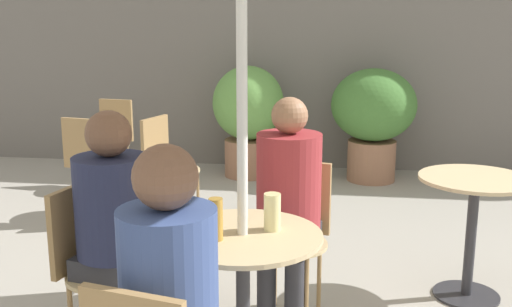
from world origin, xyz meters
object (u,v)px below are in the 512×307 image
bistro_chair_6 (165,160)px  beer_glass_0 (216,219)px  seated_person_1 (116,219)px  bistro_chair_1 (92,257)px  bistro_chair_4 (90,158)px  bistro_chair_0 (295,225)px  cafe_table_near (243,275)px  bistro_chair_3 (112,135)px  seated_person_0 (288,195)px  potted_plant_1 (373,114)px  bistro_chair_5 (157,216)px  potted_plant_0 (248,113)px  cafe_table_far (473,211)px  seated_person_2 (171,295)px  beer_glass_1 (272,212)px

bistro_chair_6 → beer_glass_0: bearing=-141.0°
bistro_chair_6 → seated_person_1: seated_person_1 is taller
seated_person_1 → beer_glass_0: bearing=-101.1°
bistro_chair_1 → beer_glass_0: (0.65, -0.26, 0.30)m
bistro_chair_4 → bistro_chair_0: bearing=152.6°
cafe_table_near → bistro_chair_3: bistro_chair_3 is taller
seated_person_0 → bistro_chair_6: bearing=138.5°
potted_plant_1 → bistro_chair_1: bearing=-112.9°
bistro_chair_5 → potted_plant_1: (1.34, 2.85, 0.17)m
potted_plant_0 → cafe_table_far: bearing=-56.9°
beer_glass_0 → potted_plant_0: size_ratio=0.15×
potted_plant_1 → beer_glass_0: bearing=-102.4°
seated_person_2 → beer_glass_0: size_ratio=7.07×
bistro_chair_3 → bistro_chair_5: 2.53m
bistro_chair_1 → bistro_chair_3: (-1.00, 2.87, 0.00)m
seated_person_2 → potted_plant_0: (-0.39, 4.25, -0.08)m
seated_person_0 → potted_plant_1: (0.59, 3.03, -0.04)m
cafe_table_near → beer_glass_0: beer_glass_0 is taller
bistro_chair_1 → bistro_chair_4: size_ratio=1.00×
bistro_chair_0 → cafe_table_near: bearing=-90.0°
seated_person_1 → beer_glass_1: bearing=-83.4°
cafe_table_far → seated_person_1: (-1.76, -0.93, 0.19)m
cafe_table_near → seated_person_2: size_ratio=0.59×
bistro_chair_0 → seated_person_0: bearing=-90.0°
cafe_table_far → beer_glass_0: bearing=-137.2°
bistro_chair_4 → beer_glass_0: (1.48, -2.20, 0.30)m
seated_person_1 → beer_glass_0: seated_person_1 is taller
bistro_chair_0 → bistro_chair_3: 2.99m
bistro_chair_4 → bistro_chair_6: bearing=-167.9°
bistro_chair_0 → potted_plant_0: potted_plant_0 is taller
bistro_chair_0 → beer_glass_0: (-0.26, -0.83, 0.30)m
bistro_chair_5 → potted_plant_0: size_ratio=0.74×
beer_glass_0 → bistro_chair_4: bearing=124.0°
bistro_chair_5 → potted_plant_1: potted_plant_1 is taller
bistro_chair_4 → beer_glass_0: 2.67m
cafe_table_near → bistro_chair_4: (-1.58, 2.11, -0.03)m
seated_person_2 → beer_glass_0: (0.04, 0.52, 0.08)m
seated_person_0 → seated_person_2: seated_person_2 is taller
seated_person_2 → potted_plant_1: bearing=-88.8°
bistro_chair_5 → seated_person_0: size_ratio=0.69×
bistro_chair_6 → bistro_chair_1: bearing=-156.0°
bistro_chair_0 → bistro_chair_4: (-1.74, 1.37, 0.00)m
seated_person_2 → potted_plant_1: size_ratio=1.09×
bistro_chair_1 → beer_glass_0: 0.76m
potted_plant_0 → bistro_chair_3: bearing=-153.5°
bistro_chair_0 → bistro_chair_6: (-1.13, 1.38, 0.00)m
bistro_chair_1 → beer_glass_0: bearing=-98.9°
bistro_chair_6 → seated_person_1: size_ratio=0.70×
seated_person_1 → bistro_chair_0: bearing=-39.1°
cafe_table_far → bistro_chair_1: bistro_chair_1 is taller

